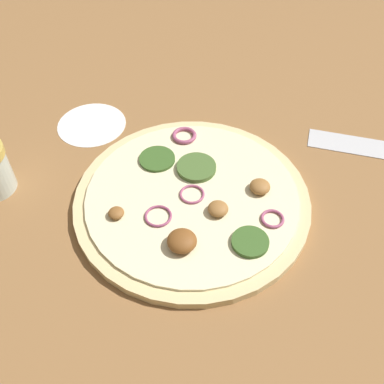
# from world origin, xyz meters

# --- Properties ---
(ground_plane) EXTENTS (3.00, 3.00, 0.00)m
(ground_plane) POSITION_xyz_m (0.00, 0.00, 0.00)
(ground_plane) COLOR olive
(pizza) EXTENTS (0.32, 0.32, 0.03)m
(pizza) POSITION_xyz_m (0.00, 0.00, 0.01)
(pizza) COLOR beige
(pizza) RESTS_ON ground_plane
(flour_patch) EXTENTS (0.11, 0.11, 0.00)m
(flour_patch) POSITION_xyz_m (-0.18, -0.14, 0.00)
(flour_patch) COLOR white
(flour_patch) RESTS_ON ground_plane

